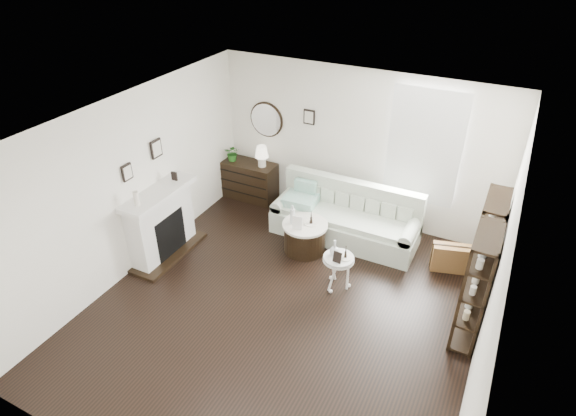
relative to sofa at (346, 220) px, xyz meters
The scene contains 18 objects.
room 1.56m from the sofa, 45.30° to the left, with size 5.50×5.50×5.50m.
fireplace 3.02m from the sofa, 143.84° to the right, with size 0.50×1.40×1.84m.
shelf_unit_far 2.33m from the sofa, 13.32° to the right, with size 0.30×0.80×1.60m.
shelf_unit_near 2.68m from the sofa, 32.73° to the right, with size 0.30×0.80×1.60m.
sofa is the anchor object (origin of this frame).
quilt 0.84m from the sofa, behind, with size 0.55×0.45×0.14m, color #299978.
suitcase 1.83m from the sofa, ahead, with size 0.66×0.22×0.44m, color olive.
dresser 2.19m from the sofa, 169.62° to the left, with size 1.11×0.48×0.74m.
table_lamp 1.98m from the sofa, 167.83° to the left, with size 0.25×0.25×0.40m, color white, non-canonical shape.
potted_plant 2.52m from the sofa, behind, with size 0.29×0.25×0.32m, color #22601B.
drum_table 0.82m from the sofa, 123.21° to the right, with size 0.73×0.73×0.51m.
pedestal_table 1.36m from the sofa, 74.01° to the right, with size 0.45×0.45×0.55m.
eiffel_drum 0.79m from the sofa, 120.05° to the right, with size 0.12×0.12×0.21m, color black, non-canonical shape.
bottle_drum 1.05m from the sofa, 129.51° to the right, with size 0.08×0.08×0.33m, color silver.
card_frame_drum 1.04m from the sofa, 119.90° to the right, with size 0.16×0.01×0.22m, color white.
eiffel_ped 1.39m from the sofa, 70.04° to the right, with size 0.11×0.11×0.18m, color black, non-canonical shape.
flask_ped 1.36m from the sofa, 77.09° to the right, with size 0.13×0.13×0.25m, color silver, non-canonical shape.
card_frame_ped 1.50m from the sofa, 74.54° to the right, with size 0.12×0.01×0.17m, color black.
Camera 1 is at (2.30, -4.44, 4.75)m, focal length 30.00 mm.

